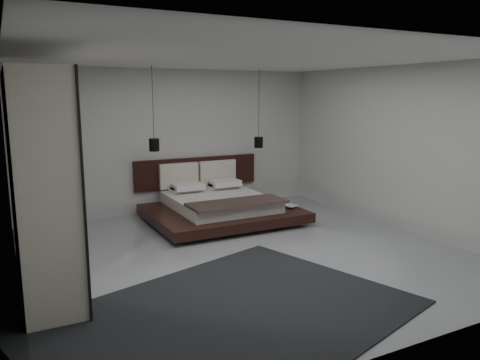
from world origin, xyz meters
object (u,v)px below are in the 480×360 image
lattice_screen (10,159)px  wardrobe (39,181)px  pendant_left (154,145)px  rug (227,316)px  pendant_right (259,142)px  bed (219,205)px

lattice_screen → wardrobe: lattice_screen is taller
pendant_left → rug: bearing=-97.0°
pendant_right → pendant_left: bearing=180.0°
pendant_left → wardrobe: size_ratio=0.57×
lattice_screen → pendant_left: (2.34, -0.14, 0.12)m
pendant_left → lattice_screen: bearing=176.7°
lattice_screen → rug: size_ratio=0.67×
lattice_screen → rug: 4.72m
rug → wardrobe: bearing=130.9°
pendant_left → bed: bearing=-20.3°
wardrobe → rug: size_ratio=0.68×
wardrobe → rug: wardrobe is taller
pendant_left → rug: (-0.49, -4.01, -1.42)m
lattice_screen → pendant_left: bearing=-3.3°
pendant_left → rug: size_ratio=0.39×
pendant_right → rug: 5.00m
bed → pendant_left: 1.62m
pendant_right → wardrobe: 4.77m
bed → pendant_left: bearing=159.7°
bed → rug: size_ratio=0.68×
wardrobe → rug: (1.60, -1.84, -1.28)m
lattice_screen → rug: bearing=-66.0°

